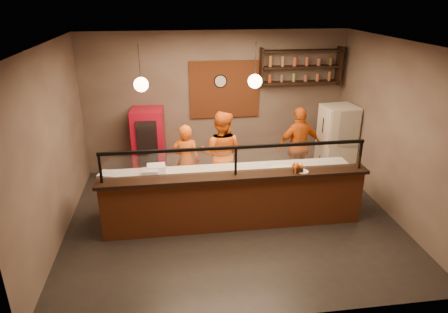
{
  "coord_description": "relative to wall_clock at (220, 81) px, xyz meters",
  "views": [
    {
      "loc": [
        -1.04,
        -6.4,
        3.94
      ],
      "look_at": [
        -0.12,
        0.3,
        1.16
      ],
      "focal_mm": 32.0,
      "sensor_mm": 36.0,
      "label": 1
    }
  ],
  "objects": [
    {
      "name": "wall_shelving",
      "position": [
        1.8,
        -0.14,
        0.3
      ],
      "size": [
        1.84,
        0.28,
        0.85
      ],
      "color": "black",
      "rests_on": "wall_back"
    },
    {
      "name": "prep_tub_a",
      "position": [
        -1.45,
        -2.17,
        -1.12
      ],
      "size": [
        0.34,
        0.27,
        0.16
      ],
      "primitive_type": "cube",
      "rotation": [
        0.0,
        0.0,
        0.05
      ],
      "color": "white",
      "rests_on": "worktop"
    },
    {
      "name": "wall_right",
      "position": [
        2.9,
        -2.46,
        -0.5
      ],
      "size": [
        0.0,
        5.0,
        5.0
      ],
      "primitive_type": "plane",
      "rotation": [
        1.57,
        0.0,
        -1.57
      ],
      "color": "#7C6A5B",
      "rests_on": "floor"
    },
    {
      "name": "wall_back",
      "position": [
        -0.1,
        0.04,
        -0.5
      ],
      "size": [
        6.0,
        0.0,
        6.0
      ],
      "primitive_type": "plane",
      "rotation": [
        1.57,
        0.0,
        0.0
      ],
      "color": "#7C6A5B",
      "rests_on": "floor"
    },
    {
      "name": "rolling_pin",
      "position": [
        -1.51,
        -2.27,
        -1.17
      ],
      "size": [
        0.34,
        0.06,
        0.06
      ],
      "primitive_type": "cylinder",
      "rotation": [
        0.0,
        1.57,
        -0.0
      ],
      "color": "yellow",
      "rests_on": "worktop"
    },
    {
      "name": "prep_tub_b",
      "position": [
        -1.56,
        -2.31,
        -1.13
      ],
      "size": [
        0.3,
        0.24,
        0.14
      ],
      "primitive_type": "cube",
      "rotation": [
        0.0,
        0.0,
        -0.06
      ],
      "color": "silver",
      "rests_on": "worktop"
    },
    {
      "name": "wall_left",
      "position": [
        -3.1,
        -2.46,
        -0.5
      ],
      "size": [
        0.0,
        5.0,
        5.0
      ],
      "primitive_type": "plane",
      "rotation": [
        1.57,
        0.0,
        1.57
      ],
      "color": "#7C6A5B",
      "rests_on": "floor"
    },
    {
      "name": "prep_tub_c",
      "position": [
        -2.25,
        -2.42,
        -1.12
      ],
      "size": [
        0.4,
        0.36,
        0.17
      ],
      "primitive_type": "cube",
      "rotation": [
        0.0,
        0.0,
        -0.3
      ],
      "color": "silver",
      "rests_on": "worktop"
    },
    {
      "name": "condiment_caddy",
      "position": [
        0.98,
        -2.79,
        -0.99
      ],
      "size": [
        0.19,
        0.15,
        0.09
      ],
      "primitive_type": "cube",
      "rotation": [
        0.0,
        0.0,
        -0.12
      ],
      "color": "black",
      "rests_on": "counter_ledge"
    },
    {
      "name": "service_counter",
      "position": [
        -0.1,
        -2.76,
        -1.6
      ],
      "size": [
        4.6,
        0.25,
        1.0
      ],
      "primitive_type": "cube",
      "color": "brown",
      "rests_on": "floor"
    },
    {
      "name": "brick_patch",
      "position": [
        0.1,
        0.01,
        -0.2
      ],
      "size": [
        1.6,
        0.04,
        1.3
      ],
      "primitive_type": "cube",
      "color": "brown",
      "rests_on": "wall_back"
    },
    {
      "name": "red_cooler",
      "position": [
        -1.66,
        -0.31,
        -1.3
      ],
      "size": [
        0.73,
        0.68,
        1.6
      ],
      "primitive_type": "cube",
      "rotation": [
        0.0,
        0.0,
        -0.08
      ],
      "color": "#AD0B24",
      "rests_on": "floor"
    },
    {
      "name": "cook_left",
      "position": [
        -0.88,
        -1.38,
        -1.33
      ],
      "size": [
        0.63,
        0.48,
        1.55
      ],
      "primitive_type": "imported",
      "rotation": [
        0.0,
        0.0,
        2.93
      ],
      "color": "#DC5B14",
      "rests_on": "floor"
    },
    {
      "name": "cook_right",
      "position": [
        1.57,
        -1.1,
        -1.23
      ],
      "size": [
        1.07,
        0.57,
        1.73
      ],
      "primitive_type": "imported",
      "rotation": [
        0.0,
        0.0,
        3.3
      ],
      "color": "#D65B14",
      "rests_on": "floor"
    },
    {
      "name": "worktop",
      "position": [
        -0.1,
        -2.26,
        -1.23
      ],
      "size": [
        4.6,
        0.75,
        0.05
      ],
      "primitive_type": "cube",
      "color": "silver",
      "rests_on": "worktop_cabinet"
    },
    {
      "name": "pepper_mill",
      "position": [
        2.1,
        -2.78,
        -0.93
      ],
      "size": [
        0.06,
        0.06,
        0.22
      ],
      "primitive_type": "cylinder",
      "rotation": [
        0.0,
        0.0,
        -0.17
      ],
      "color": "black",
      "rests_on": "counter_ledge"
    },
    {
      "name": "small_plate",
      "position": [
        1.08,
        -2.8,
        -1.03
      ],
      "size": [
        0.25,
        0.25,
        0.01
      ],
      "primitive_type": "cylinder",
      "rotation": [
        0.0,
        0.0,
        0.31
      ],
      "color": "white",
      "rests_on": "counter_ledge"
    },
    {
      "name": "sneeze_guard",
      "position": [
        -0.1,
        -2.76,
        -0.73
      ],
      "size": [
        4.5,
        0.05,
        0.52
      ],
      "color": "white",
      "rests_on": "counter_ledge"
    },
    {
      "name": "wall_front",
      "position": [
        -0.1,
        -4.96,
        -0.5
      ],
      "size": [
        6.0,
        0.0,
        6.0
      ],
      "primitive_type": "plane",
      "rotation": [
        -1.57,
        0.0,
        0.0
      ],
      "color": "#7C6A5B",
      "rests_on": "floor"
    },
    {
      "name": "floor",
      "position": [
        -0.1,
        -2.46,
        -2.1
      ],
      "size": [
        6.0,
        6.0,
        0.0
      ],
      "primitive_type": "plane",
      "color": "black",
      "rests_on": "ground"
    },
    {
      "name": "pizza_dough",
      "position": [
        0.84,
        -2.33,
        -1.19
      ],
      "size": [
        0.58,
        0.58,
        0.01
      ],
      "primitive_type": "cylinder",
      "rotation": [
        0.0,
        0.0,
        0.25
      ],
      "color": "white",
      "rests_on": "worktop"
    },
    {
      "name": "wall_clock",
      "position": [
        0.0,
        0.0,
        0.0
      ],
      "size": [
        0.3,
        0.04,
        0.3
      ],
      "primitive_type": "cylinder",
      "rotation": [
        1.57,
        0.0,
        0.0
      ],
      "color": "black",
      "rests_on": "wall_back"
    },
    {
      "name": "counter_ledge",
      "position": [
        -0.1,
        -2.76,
        -1.07
      ],
      "size": [
        4.7,
        0.37,
        0.06
      ],
      "primitive_type": "cube",
      "color": "black",
      "rests_on": "service_counter"
    },
    {
      "name": "pendant_left",
      "position": [
        -1.6,
        -2.26,
        0.45
      ],
      "size": [
        0.24,
        0.24,
        0.77
      ],
      "color": "black",
      "rests_on": "ceiling"
    },
    {
      "name": "fridge",
      "position": [
        2.5,
        -0.92,
        -1.26
      ],
      "size": [
        0.76,
        0.72,
        1.67
      ],
      "primitive_type": "cube",
      "rotation": [
        0.0,
        0.0,
        0.1
      ],
      "color": "beige",
      "rests_on": "floor"
    },
    {
      "name": "ceiling",
      "position": [
        -0.1,
        -2.46,
        1.1
      ],
      "size": [
        6.0,
        6.0,
        0.0
      ],
      "primitive_type": "plane",
      "rotation": [
        3.14,
        0.0,
        0.0
      ],
      "color": "#382E2B",
      "rests_on": "wall_back"
    },
    {
      "name": "pendant_right",
      "position": [
        0.3,
        -2.26,
        0.45
      ],
      "size": [
        0.24,
        0.24,
        0.77
      ],
      "color": "black",
      "rests_on": "ceiling"
    },
    {
      "name": "worktop_cabinet",
      "position": [
        -0.1,
        -2.26,
        -1.68
      ],
      "size": [
        4.6,
        0.75,
        0.85
      ],
      "primitive_type": "cube",
      "color": "gray",
      "rests_on": "floor"
    },
    {
      "name": "cook_mid",
      "position": [
        -0.16,
        -1.4,
        -1.2
      ],
      "size": [
        1.06,
        0.94,
        1.8
      ],
      "primitive_type": "imported",
      "rotation": [
        0.0,
        0.0,
        2.79
      ],
      "color": "orange",
      "rests_on": "floor"
    }
  ]
}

